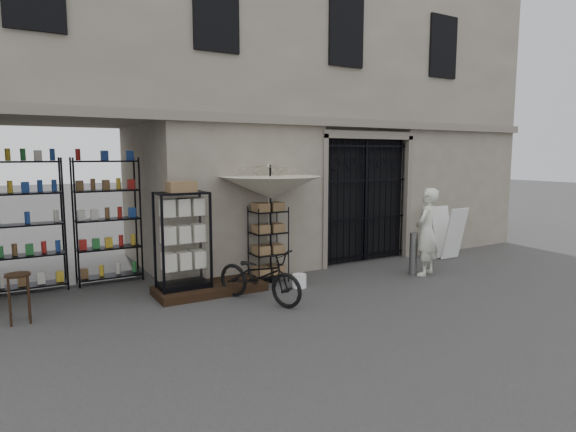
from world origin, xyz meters
TOP-DOWN VIEW (x-y plane):
  - ground at (0.00, 0.00)m, footprint 80.00×80.00m
  - main_building at (0.00, 4.00)m, footprint 14.00×4.00m
  - shop_recess at (-4.50, 2.80)m, footprint 3.00×1.70m
  - shop_shelving at (-4.55, 3.30)m, footprint 2.70×0.50m
  - iron_gate at (1.75, 2.28)m, footprint 2.50×0.21m
  - step_platform at (-2.40, 1.55)m, footprint 2.00×0.90m
  - display_cabinet at (-2.87, 1.61)m, footprint 1.01×0.82m
  - wire_rack at (-1.08, 1.70)m, footprint 0.77×0.64m
  - market_umbrella at (-1.08, 1.61)m, footprint 2.25×2.27m
  - white_bucket at (-0.78, 1.00)m, footprint 0.32×0.32m
  - bicycle at (-1.86, 0.58)m, footprint 0.95×1.10m
  - wooden_stool at (-5.49, 1.49)m, footprint 0.41×0.41m
  - steel_bollard at (1.85, 0.63)m, footprint 0.20×0.20m
  - shopkeeper at (2.06, 0.48)m, footprint 1.37×1.97m
  - easel_sign at (3.77, 1.37)m, footprint 0.60×0.69m

SIDE VIEW (x-z plane):
  - ground at x=0.00m, z-range 0.00..0.00m
  - bicycle at x=-1.86m, z-range -0.88..0.88m
  - shopkeeper at x=2.06m, z-range -0.22..0.22m
  - step_platform at x=-2.40m, z-range 0.00..0.15m
  - white_bucket at x=-0.78m, z-range 0.00..0.26m
  - wooden_stool at x=-5.49m, z-range 0.02..0.79m
  - steel_bollard at x=1.85m, z-range 0.00..0.90m
  - easel_sign at x=3.77m, z-range 0.02..1.28m
  - wire_rack at x=-1.08m, z-range -0.02..1.50m
  - display_cabinet at x=-2.87m, z-range -0.01..1.87m
  - shop_shelving at x=-4.55m, z-range 0.00..2.50m
  - iron_gate at x=1.75m, z-range 0.00..3.00m
  - shop_recess at x=-4.50m, z-range 0.00..3.00m
  - market_umbrella at x=-1.08m, z-range 0.62..3.44m
  - main_building at x=0.00m, z-range 0.00..9.00m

